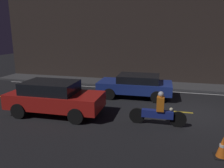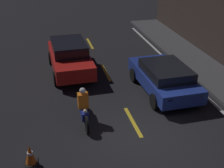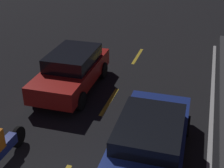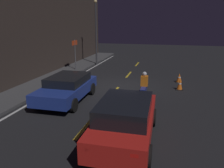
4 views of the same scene
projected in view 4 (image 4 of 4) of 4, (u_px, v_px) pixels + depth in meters
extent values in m
plane|color=black|center=(118.00, 87.00, 13.41)|extent=(56.00, 56.00, 0.00)
cube|color=#424244|center=(48.00, 81.00, 14.58)|extent=(28.00, 2.07, 0.14)
cube|color=#382D28|center=(27.00, 26.00, 13.90)|extent=(28.00, 0.30, 7.28)
cube|color=gold|center=(85.00, 127.00, 8.29)|extent=(2.00, 0.14, 0.01)
cube|color=gold|center=(114.00, 92.00, 12.48)|extent=(2.00, 0.14, 0.01)
cube|color=gold|center=(129.00, 75.00, 16.67)|extent=(2.00, 0.14, 0.01)
cube|color=gold|center=(137.00, 64.00, 20.86)|extent=(2.00, 0.14, 0.01)
cube|color=silver|center=(65.00, 83.00, 14.28)|extent=(25.20, 0.14, 0.01)
cube|color=red|center=(126.00, 122.00, 7.25)|extent=(4.23, 1.84, 0.65)
cube|color=black|center=(125.00, 108.00, 6.89)|extent=(2.34, 1.62, 0.50)
cube|color=red|center=(89.00, 149.00, 5.39)|extent=(0.06, 0.20, 0.10)
cube|color=red|center=(135.00, 155.00, 5.14)|extent=(0.06, 0.20, 0.10)
cylinder|color=black|center=(110.00, 113.00, 8.74)|extent=(0.66, 0.20, 0.66)
cylinder|color=black|center=(153.00, 117.00, 8.36)|extent=(0.66, 0.20, 0.66)
cylinder|color=black|center=(89.00, 148.00, 6.31)|extent=(0.66, 0.20, 0.66)
cylinder|color=black|center=(148.00, 156.00, 5.93)|extent=(0.66, 0.20, 0.66)
cube|color=navy|center=(67.00, 90.00, 10.94)|extent=(4.13, 1.92, 0.56)
cube|color=black|center=(68.00, 79.00, 11.00)|extent=(2.28, 1.70, 0.40)
cube|color=red|center=(91.00, 78.00, 12.65)|extent=(0.06, 0.20, 0.10)
cube|color=red|center=(72.00, 77.00, 12.92)|extent=(0.06, 0.20, 0.10)
cylinder|color=black|center=(74.00, 105.00, 9.63)|extent=(0.64, 0.19, 0.64)
cylinder|color=black|center=(37.00, 102.00, 10.03)|extent=(0.64, 0.19, 0.64)
cylinder|color=black|center=(92.00, 89.00, 12.00)|extent=(0.64, 0.19, 0.64)
cylinder|color=black|center=(62.00, 87.00, 12.40)|extent=(0.64, 0.19, 0.64)
cylinder|color=black|center=(145.00, 88.00, 12.22)|extent=(0.62, 0.08, 0.62)
cylinder|color=black|center=(142.00, 97.00, 10.73)|extent=(0.62, 0.10, 0.62)
cube|color=navy|center=(144.00, 89.00, 11.44)|extent=(1.22, 0.24, 0.30)
sphere|color=#F2EABF|center=(145.00, 83.00, 11.86)|extent=(0.14, 0.14, 0.14)
cube|color=orange|center=(144.00, 81.00, 11.42)|extent=(0.28, 0.36, 0.55)
sphere|color=silver|center=(145.00, 74.00, 11.31)|extent=(0.22, 0.22, 0.22)
cube|color=black|center=(179.00, 89.00, 12.93)|extent=(0.41, 0.41, 0.03)
cone|color=orange|center=(180.00, 84.00, 12.84)|extent=(0.32, 0.32, 0.63)
cylinder|color=white|center=(180.00, 83.00, 12.84)|extent=(0.18, 0.18, 0.08)
cube|color=black|center=(179.00, 82.00, 14.51)|extent=(0.47, 0.47, 0.03)
cone|color=orange|center=(179.00, 78.00, 14.43)|extent=(0.36, 0.36, 0.57)
cylinder|color=white|center=(179.00, 77.00, 14.43)|extent=(0.20, 0.20, 0.07)
cylinder|color=#4C4C51|center=(75.00, 55.00, 17.60)|extent=(0.08, 0.08, 2.40)
cube|color=red|center=(75.00, 43.00, 17.35)|extent=(0.90, 0.05, 0.36)
cylinder|color=#333338|center=(96.00, 35.00, 19.81)|extent=(0.14, 0.14, 5.50)
sphere|color=#F9D88C|center=(95.00, 1.00, 19.03)|extent=(0.28, 0.28, 0.28)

